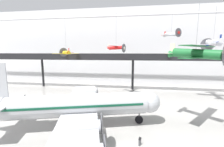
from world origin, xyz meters
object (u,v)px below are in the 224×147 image
at_px(suspended_plane_red_highwing, 116,48).
at_px(suspended_plane_white_twin, 213,43).
at_px(airliner_silver_main, 74,106).
at_px(suspended_plane_green_biplane, 196,53).
at_px(suspended_plane_silver_racer, 171,35).
at_px(info_sign_pedestal, 140,142).
at_px(suspended_plane_yellow_lowwing, 66,53).

bearing_deg(suspended_plane_red_highwing, suspended_plane_white_twin, 18.78).
height_order(airliner_silver_main, suspended_plane_green_biplane, suspended_plane_green_biplane).
bearing_deg(suspended_plane_silver_racer, info_sign_pedestal, -52.86).
height_order(suspended_plane_silver_racer, suspended_plane_white_twin, suspended_plane_silver_racer).
distance_m(suspended_plane_green_biplane, suspended_plane_yellow_lowwing, 32.93).
bearing_deg(suspended_plane_silver_racer, airliner_silver_main, -73.76).
relative_size(suspended_plane_white_twin, info_sign_pedestal, 7.88).
distance_m(suspended_plane_yellow_lowwing, info_sign_pedestal, 32.58).
xyz_separation_m(suspended_plane_white_twin, info_sign_pedestal, (-16.69, -19.73, -13.29)).
bearing_deg(suspended_plane_white_twin, suspended_plane_silver_racer, 59.22).
bearing_deg(airliner_silver_main, suspended_plane_yellow_lowwing, 101.52).
height_order(suspended_plane_red_highwing, suspended_plane_green_biplane, suspended_plane_red_highwing).
xyz_separation_m(suspended_plane_silver_racer, suspended_plane_green_biplane, (-0.64, -18.98, -4.79)).
bearing_deg(suspended_plane_yellow_lowwing, suspended_plane_red_highwing, -136.09).
xyz_separation_m(airliner_silver_main, suspended_plane_yellow_lowwing, (-10.39, 19.95, 7.95)).
xyz_separation_m(suspended_plane_green_biplane, suspended_plane_yellow_lowwing, (-28.34, 16.77, -0.02)).
xyz_separation_m(suspended_plane_green_biplane, info_sign_pedestal, (-8.09, -6.25, -11.06)).
relative_size(suspended_plane_silver_racer, suspended_plane_green_biplane, 0.54).
bearing_deg(suspended_plane_yellow_lowwing, suspended_plane_silver_racer, -126.27).
xyz_separation_m(suspended_plane_red_highwing, suspended_plane_white_twin, (22.40, -1.90, 0.93)).
height_order(airliner_silver_main, suspended_plane_silver_racer, suspended_plane_silver_racer).
relative_size(suspended_plane_red_highwing, suspended_plane_yellow_lowwing, 0.89).
xyz_separation_m(airliner_silver_main, suspended_plane_white_twin, (26.55, 16.66, 10.20)).
xyz_separation_m(suspended_plane_red_highwing, suspended_plane_yellow_lowwing, (-14.54, 1.39, -1.32)).
height_order(airliner_silver_main, info_sign_pedestal, airliner_silver_main).
height_order(suspended_plane_white_twin, suspended_plane_yellow_lowwing, suspended_plane_white_twin).
distance_m(suspended_plane_green_biplane, info_sign_pedestal, 15.06).
xyz_separation_m(suspended_plane_red_highwing, info_sign_pedestal, (5.71, -21.63, -12.36)).
bearing_deg(airliner_silver_main, suspended_plane_red_highwing, 61.39).
bearing_deg(suspended_plane_green_biplane, airliner_silver_main, -130.38).
bearing_deg(airliner_silver_main, suspended_plane_silver_racer, 34.01).
bearing_deg(suspended_plane_red_highwing, airliner_silver_main, -78.99).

